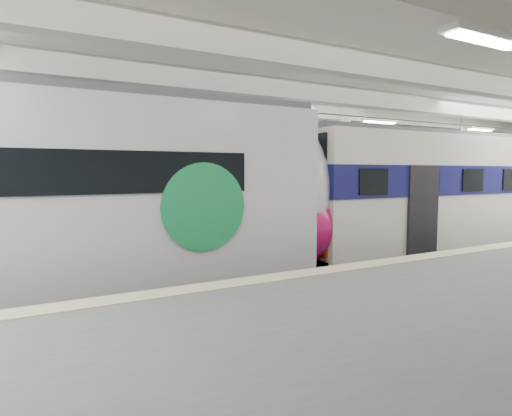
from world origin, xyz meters
TOP-DOWN VIEW (x-y plane):
  - station_hall at (0.00, -1.74)m, footprint 36.00×24.00m
  - modern_emu at (-4.90, -0.00)m, footprint 14.84×3.06m
  - older_rer at (7.55, 0.00)m, footprint 13.17×2.91m

SIDE VIEW (x-z plane):
  - older_rer at x=7.55m, z-range 0.11..4.46m
  - modern_emu at x=-4.90m, z-range -0.04..4.69m
  - station_hall at x=0.00m, z-range 0.37..6.12m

